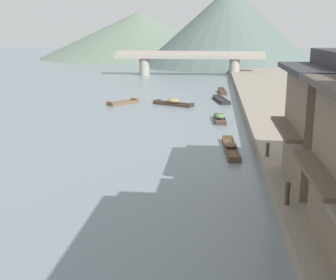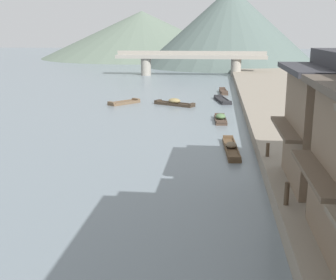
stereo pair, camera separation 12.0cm
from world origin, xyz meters
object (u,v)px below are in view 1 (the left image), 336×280
boat_midriver_upstream (221,100)px  mooring_post_dock_far (268,150)px  boat_moored_third (222,92)px  mooring_post_dock_mid (287,194)px  stone_bridge (189,60)px  boat_upstream_distant (123,103)px  boat_moored_nearest (231,148)px  boat_moored_far (220,118)px  boat_midriver_drifting (173,103)px

boat_midriver_upstream → mooring_post_dock_far: (2.32, -25.28, 1.09)m
boat_moored_third → boat_midriver_upstream: size_ratio=0.78×
mooring_post_dock_mid → stone_bridge: size_ratio=0.04×
boat_upstream_distant → mooring_post_dock_far: 25.98m
boat_moored_nearest → mooring_post_dock_far: mooring_post_dock_far is taller
boat_moored_nearest → boat_upstream_distant: 21.51m
boat_upstream_distant → stone_bridge: size_ratio=0.14×
boat_moored_third → stone_bridge: 23.03m
boat_moored_third → boat_midriver_upstream: 6.83m
boat_midriver_upstream → stone_bridge: stone_bridge is taller
boat_moored_nearest → mooring_post_dock_far: 4.59m
boat_midriver_upstream → mooring_post_dock_far: mooring_post_dock_far is taller
boat_moored_far → mooring_post_dock_mid: bearing=-83.1°
boat_moored_nearest → mooring_post_dock_far: size_ratio=7.37×
boat_moored_third → boat_midriver_drifting: boat_midriver_drifting is taller
boat_upstream_distant → boat_moored_third: bearing=41.5°
boat_moored_far → mooring_post_dock_mid: mooring_post_dock_mid is taller
boat_midriver_drifting → stone_bridge: bearing=90.5°
boat_moored_third → mooring_post_dock_mid: size_ratio=4.11×
boat_moored_nearest → boat_moored_far: size_ratio=1.52×
boat_moored_third → boat_midriver_drifting: (-5.36, -10.00, 0.08)m
boat_moored_far → boat_midriver_drifting: boat_midriver_drifting is taller
boat_moored_nearest → boat_midriver_drifting: bearing=107.1°
boat_moored_third → mooring_post_dock_far: (2.13, -32.11, 1.04)m
mooring_post_dock_far → stone_bridge: bearing=98.1°
boat_moored_far → stone_bridge: bearing=97.3°
boat_upstream_distant → mooring_post_dock_mid: size_ratio=3.82×
boat_moored_far → boat_midriver_drifting: size_ratio=0.83×
boat_upstream_distant → stone_bridge: 32.41m
boat_midriver_upstream → stone_bridge: bearing=100.6°
boat_moored_third → boat_midriver_drifting: bearing=-118.2°
boat_moored_nearest → boat_midriver_drifting: boat_midriver_drifting is taller
boat_upstream_distant → boat_midriver_drifting: bearing=-3.2°
boat_moored_nearest → mooring_post_dock_mid: mooring_post_dock_mid is taller
boat_moored_far → boat_midriver_upstream: (0.26, 11.33, -0.11)m
mooring_post_dock_far → boat_upstream_distant: bearing=120.2°
boat_moored_far → mooring_post_dock_far: (2.58, -13.95, 0.98)m
boat_midriver_upstream → boat_upstream_distant: boat_midriver_upstream is taller
boat_moored_nearest → stone_bridge: (-5.84, 50.25, 2.63)m
boat_midriver_upstream → stone_bridge: size_ratio=0.19×
boat_moored_third → boat_midriver_upstream: bearing=-91.6°
boat_upstream_distant → mooring_post_dock_mid: mooring_post_dock_mid is taller
boat_moored_far → mooring_post_dock_mid: 21.38m
boat_midriver_drifting → stone_bridge: stone_bridge is taller
boat_moored_third → boat_midriver_upstream: boat_moored_third is taller
stone_bridge → boat_moored_nearest: bearing=-83.4°
boat_moored_far → stone_bridge: (-5.18, 40.34, 2.57)m
boat_moored_nearest → mooring_post_dock_far: (1.91, -4.04, 1.04)m
boat_moored_third → boat_upstream_distant: boat_moored_third is taller
boat_moored_third → boat_upstream_distant: bearing=-138.5°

